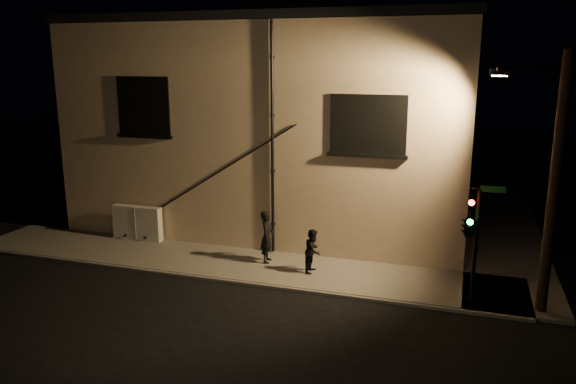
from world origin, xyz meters
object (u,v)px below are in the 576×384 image
(pedestrian_a, at_px, (267,237))
(pedestrian_b, at_px, (313,251))
(utility_cabinet, at_px, (137,223))
(streetlamp_pole, at_px, (551,181))
(traffic_signal, at_px, (470,225))

(pedestrian_a, relative_size, pedestrian_b, 1.25)
(pedestrian_a, distance_m, pedestrian_b, 1.86)
(utility_cabinet, height_order, streetlamp_pole, streetlamp_pole)
(utility_cabinet, xyz_separation_m, pedestrian_b, (7.57, -1.24, 0.06))
(pedestrian_b, distance_m, streetlamp_pole, 7.62)
(traffic_signal, bearing_deg, streetlamp_pole, 4.71)
(pedestrian_b, relative_size, streetlamp_pole, 0.20)
(pedestrian_b, height_order, traffic_signal, traffic_signal)
(pedestrian_a, bearing_deg, streetlamp_pole, -106.67)
(utility_cabinet, height_order, traffic_signal, traffic_signal)
(streetlamp_pole, bearing_deg, utility_cabinet, 171.84)
(utility_cabinet, distance_m, pedestrian_b, 7.67)
(pedestrian_a, relative_size, traffic_signal, 0.53)
(utility_cabinet, height_order, pedestrian_b, pedestrian_b)
(utility_cabinet, relative_size, pedestrian_a, 1.11)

